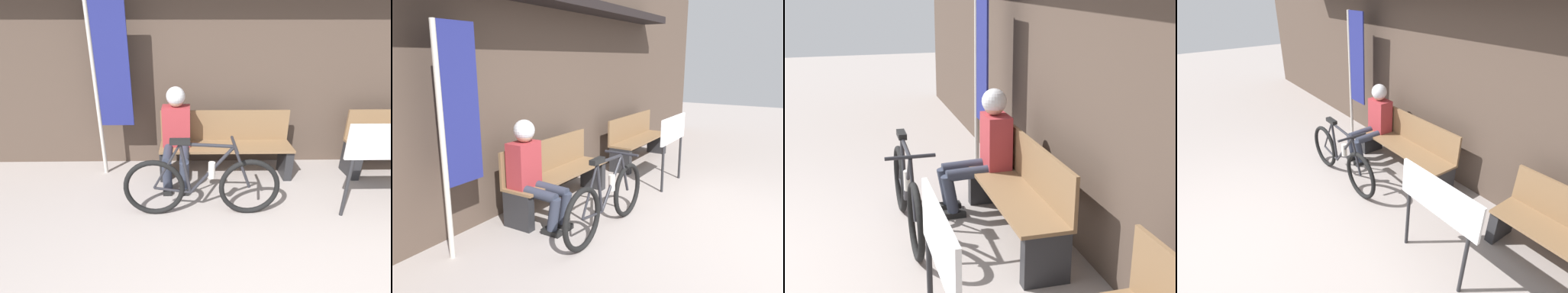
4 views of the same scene
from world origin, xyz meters
The scene contains 7 objects.
ground_plane centered at (0.00, 0.00, 0.00)m, with size 24.00×24.00×0.00m, color gray.
storefront_wall centered at (0.00, 2.92, 1.66)m, with size 12.00×0.56×3.20m.
park_bench_near centered at (-0.12, 2.49, 0.39)m, with size 1.66×0.42×0.83m.
bicycle centered at (-0.46, 1.59, 0.34)m, with size 1.61×0.40×0.85m.
person_seated centered at (-0.75, 2.36, 0.67)m, with size 0.34×0.66×1.17m.
banner_pole centered at (-1.55, 2.54, 1.29)m, with size 0.45×0.05×2.13m.
signboard centered at (1.37, 1.53, 0.76)m, with size 0.91×0.04×1.01m.
Camera 4 is at (2.78, -0.17, 2.47)m, focal length 28.00 mm.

